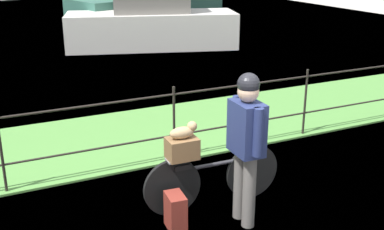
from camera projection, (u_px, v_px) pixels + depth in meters
grass_strip at (147, 133)px, 7.77m from camera, size 27.00×2.40×0.03m
harbor_water at (51, 44)px, 15.14m from camera, size 30.00×30.00×0.00m
iron_fence at (174, 118)px, 6.62m from camera, size 18.04×0.04×1.09m
bicycle_main at (212, 178)px, 5.52m from camera, size 1.69×0.17×0.67m
wooden_crate at (182, 148)px, 5.24m from camera, size 0.34×0.26×0.23m
terrier_dog at (184, 131)px, 5.18m from camera, size 0.32×0.15×0.18m
cyclist_person at (246, 137)px, 4.98m from camera, size 0.27×0.54×1.68m
backpack_on_paving at (176, 212)px, 5.11m from camera, size 0.20×0.30×0.40m
moored_boat_near at (151, 18)px, 14.30m from camera, size 5.26×3.04×4.08m
moored_boat_far at (147, 5)px, 16.92m from camera, size 5.80×3.49×4.22m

